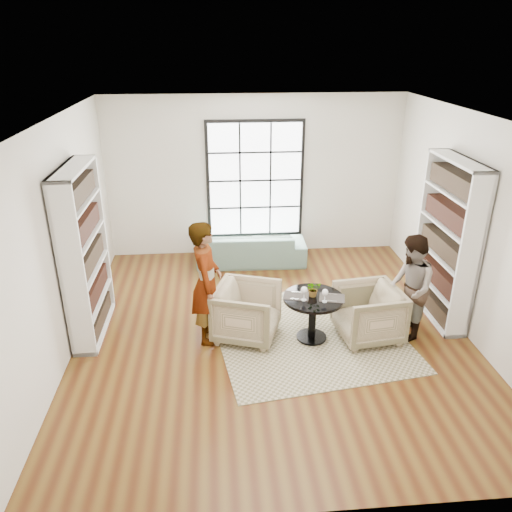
{
  "coord_description": "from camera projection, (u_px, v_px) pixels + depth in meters",
  "views": [
    {
      "loc": [
        -0.76,
        -6.1,
        3.92
      ],
      "look_at": [
        -0.2,
        0.4,
        1.03
      ],
      "focal_mm": 35.0,
      "sensor_mm": 36.0,
      "label": 1
    }
  ],
  "objects": [
    {
      "name": "ground",
      "position": [
        272.0,
        332.0,
        7.21
      ],
      "size": [
        6.0,
        6.0,
        0.0
      ],
      "primitive_type": "plane",
      "color": "brown"
    },
    {
      "name": "placemat_right",
      "position": [
        332.0,
        298.0,
        6.75
      ],
      "size": [
        0.39,
        0.33,
        0.01
      ],
      "primitive_type": "cube",
      "rotation": [
        0.0,
        0.0,
        -0.24
      ],
      "color": "#272422",
      "rests_on": "pedestal_table"
    },
    {
      "name": "flower_centerpiece",
      "position": [
        313.0,
        289.0,
        6.76
      ],
      "size": [
        0.23,
        0.22,
        0.22
      ],
      "primitive_type": "imported",
      "rotation": [
        0.0,
        0.0,
        0.26
      ],
      "color": "gray",
      "rests_on": "pedestal_table"
    },
    {
      "name": "cutlery_left",
      "position": [
        296.0,
        295.0,
        6.8
      ],
      "size": [
        0.19,
        0.25,
        0.01
      ],
      "primitive_type": null,
      "rotation": [
        0.0,
        0.0,
        -0.24
      ],
      "color": "silver",
      "rests_on": "placemat_left"
    },
    {
      "name": "wine_glass_right",
      "position": [
        325.0,
        293.0,
        6.6
      ],
      "size": [
        0.09,
        0.09,
        0.19
      ],
      "color": "silver",
      "rests_on": "pedestal_table"
    },
    {
      "name": "room_shell",
      "position": [
        269.0,
        237.0,
        7.19
      ],
      "size": [
        6.0,
        6.01,
        6.0
      ],
      "color": "silver",
      "rests_on": "ground"
    },
    {
      "name": "person_left",
      "position": [
        206.0,
        283.0,
        6.72
      ],
      "size": [
        0.44,
        0.65,
        1.74
      ],
      "primitive_type": "imported",
      "rotation": [
        0.0,
        0.0,
        1.53
      ],
      "color": "gray",
      "rests_on": "ground"
    },
    {
      "name": "placemat_left",
      "position": [
        296.0,
        296.0,
        6.8
      ],
      "size": [
        0.39,
        0.33,
        0.01
      ],
      "primitive_type": "cube",
      "rotation": [
        0.0,
        0.0,
        -0.24
      ],
      "color": "#272422",
      "rests_on": "pedestal_table"
    },
    {
      "name": "rug",
      "position": [
        308.0,
        333.0,
        7.16
      ],
      "size": [
        2.92,
        2.92,
        0.01
      ],
      "primitive_type": "cube",
      "rotation": [
        0.0,
        0.0,
        0.15
      ],
      "color": "tan",
      "rests_on": "ground"
    },
    {
      "name": "cutlery_right",
      "position": [
        332.0,
        297.0,
        6.75
      ],
      "size": [
        0.19,
        0.25,
        0.01
      ],
      "primitive_type": null,
      "rotation": [
        0.0,
        0.0,
        -0.24
      ],
      "color": "silver",
      "rests_on": "placemat_right"
    },
    {
      "name": "pedestal_table",
      "position": [
        313.0,
        308.0,
        6.85
      ],
      "size": [
        0.83,
        0.83,
        0.66
      ],
      "rotation": [
        0.0,
        0.0,
        -0.24
      ],
      "color": "black",
      "rests_on": "ground"
    },
    {
      "name": "armchair_right",
      "position": [
        368.0,
        313.0,
        6.93
      ],
      "size": [
        0.94,
        0.92,
        0.77
      ],
      "primitive_type": "imported",
      "rotation": [
        0.0,
        0.0,
        -1.45
      ],
      "color": "tan",
      "rests_on": "ground"
    },
    {
      "name": "armchair_left",
      "position": [
        247.0,
        312.0,
        6.95
      ],
      "size": [
        1.08,
        1.07,
        0.78
      ],
      "primitive_type": "imported",
      "rotation": [
        0.0,
        0.0,
        1.25
      ],
      "color": "gray",
      "rests_on": "ground"
    },
    {
      "name": "sofa",
      "position": [
        251.0,
        248.0,
        9.31
      ],
      "size": [
        2.03,
        0.85,
        0.59
      ],
      "primitive_type": "imported",
      "rotation": [
        0.0,
        0.0,
        3.11
      ],
      "color": "gray",
      "rests_on": "ground"
    },
    {
      "name": "wine_glass_left",
      "position": [
        304.0,
        291.0,
        6.64
      ],
      "size": [
        0.09,
        0.09,
        0.2
      ],
      "color": "silver",
      "rests_on": "pedestal_table"
    },
    {
      "name": "person_right",
      "position": [
        410.0,
        288.0,
        6.83
      ],
      "size": [
        0.69,
        0.82,
        1.51
      ],
      "primitive_type": "imported",
      "rotation": [
        0.0,
        0.0,
        -1.75
      ],
      "color": "gray",
      "rests_on": "ground"
    }
  ]
}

